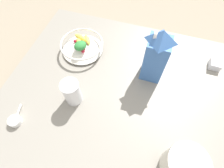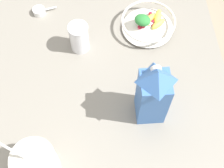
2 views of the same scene
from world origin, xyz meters
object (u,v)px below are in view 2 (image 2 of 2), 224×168
at_px(fruit_bowl, 148,23).
at_px(milk_carton, 153,94).
at_px(drinking_cup, 79,37).
at_px(yogurt_tub, 35,163).

xyz_separation_m(fruit_bowl, milk_carton, (0.04, 0.37, 0.10)).
relative_size(fruit_bowl, drinking_cup, 1.75).
bearing_deg(drinking_cup, yogurt_tub, 73.34).
height_order(milk_carton, drinking_cup, milk_carton).
bearing_deg(milk_carton, drinking_cup, -51.37).
xyz_separation_m(milk_carton, drinking_cup, (0.24, -0.29, -0.07)).
height_order(fruit_bowl, drinking_cup, drinking_cup).
relative_size(yogurt_tub, drinking_cup, 2.06).
bearing_deg(fruit_bowl, milk_carton, 83.71).
distance_m(milk_carton, yogurt_tub, 0.42).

